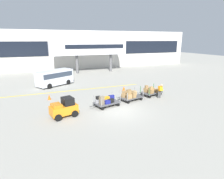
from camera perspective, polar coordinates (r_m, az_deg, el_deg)
name	(u,v)px	position (r m, az deg, el deg)	size (l,w,h in m)	color
ground_plane	(119,111)	(16.39, 2.07, -6.56)	(120.00, 120.00, 0.00)	#9E9B91
apron_lead_line	(69,91)	(23.13, -13.26, -0.42)	(18.78, 0.20, 0.01)	yellow
terminal_building	(70,50)	(40.44, -12.99, 11.82)	(56.40, 2.51, 7.87)	beige
jet_bridge	(85,48)	(34.91, -8.22, 12.64)	(14.18, 3.00, 5.95)	silver
baggage_tug	(64,108)	(15.39, -14.58, -5.54)	(2.31, 1.66, 1.58)	orange
baggage_cart_lead	(106,101)	(17.22, -1.95, -3.55)	(3.09, 1.92, 1.17)	#4C4C4F
baggage_cart_middle	(130,95)	(18.95, 5.61, -1.77)	(3.09, 1.92, 1.22)	#4C4C4F
baggage_cart_tail	(151,91)	(21.00, 11.99, -0.46)	(3.09, 1.92, 1.16)	#4C4C4F
baggage_handler	(160,90)	(20.20, 14.67, -0.24)	(0.45, 0.47, 1.56)	#4C4C4C
shuttle_van	(55,77)	(26.09, -17.31, 3.83)	(5.11, 4.04, 2.10)	silver
safety_cone_near	(124,88)	(22.66, 3.68, 0.35)	(0.36, 0.36, 0.55)	#EA590F
safety_cone_far	(49,97)	(20.32, -18.85, -2.22)	(0.36, 0.36, 0.55)	#EA590F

